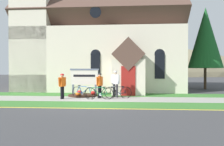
{
  "coord_description": "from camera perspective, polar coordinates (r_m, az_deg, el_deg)",
  "views": [
    {
      "loc": [
        1.9,
        -11.6,
        1.78
      ],
      "look_at": [
        0.84,
        3.06,
        1.61
      ],
      "focal_mm": 33.87,
      "sensor_mm": 36.0,
      "label": 1
    }
  ],
  "objects": [
    {
      "name": "ground",
      "position": [
        15.82,
        -2.8,
        -5.79
      ],
      "size": [
        140.0,
        140.0,
        0.0
      ],
      "primitive_type": "plane",
      "color": "#3D3D3F"
    },
    {
      "name": "sidewalk_slab",
      "position": [
        13.43,
        -6.66,
        -6.93
      ],
      "size": [
        32.0,
        2.33,
        0.01
      ],
      "primitive_type": "cube",
      "color": "#99968E",
      "rests_on": "ground"
    },
    {
      "name": "grass_verge",
      "position": [
        11.35,
        -8.72,
        -8.35
      ],
      "size": [
        32.0,
        1.98,
        0.01
      ],
      "primitive_type": "cube",
      "color": "#38722D",
      "rests_on": "ground"
    },
    {
      "name": "church_lawn",
      "position": [
        15.68,
        -5.08,
        -5.84
      ],
      "size": [
        24.0,
        2.28,
        0.01
      ],
      "primitive_type": "cube",
      "color": "#38722D",
      "rests_on": "ground"
    },
    {
      "name": "curb_paint_stripe",
      "position": [
        10.25,
        -10.16,
        -9.33
      ],
      "size": [
        28.0,
        0.16,
        0.01
      ],
      "primitive_type": "cube",
      "color": "yellow",
      "rests_on": "ground"
    },
    {
      "name": "church_building",
      "position": [
        22.07,
        -3.39,
        8.86
      ],
      "size": [
        14.77,
        12.73,
        12.85
      ],
      "color": "beige",
      "rests_on": "ground"
    },
    {
      "name": "church_sign",
      "position": [
        15.37,
        -7.47,
        -1.22
      ],
      "size": [
        2.12,
        0.22,
        1.92
      ],
      "color": "slate",
      "rests_on": "ground"
    },
    {
      "name": "flower_bed",
      "position": [
        14.93,
        -7.86,
        -5.87
      ],
      "size": [
        2.03,
        2.03,
        0.34
      ],
      "color": "#382319",
      "rests_on": "ground"
    },
    {
      "name": "bicycle_orange",
      "position": [
        13.95,
        -7.74,
        -5.1
      ],
      "size": [
        1.66,
        0.7,
        0.84
      ],
      "color": "black",
      "rests_on": "ground"
    },
    {
      "name": "bicycle_yellow",
      "position": [
        13.55,
        1.65,
        -5.24
      ],
      "size": [
        1.74,
        0.27,
        0.81
      ],
      "color": "black",
      "rests_on": "ground"
    },
    {
      "name": "bicycle_black",
      "position": [
        13.08,
        -3.54,
        -5.46
      ],
      "size": [
        1.8,
        0.09,
        0.8
      ],
      "color": "black",
      "rests_on": "ground"
    },
    {
      "name": "cyclist_in_green_jersey",
      "position": [
        13.67,
        -3.35,
        -2.86
      ],
      "size": [
        0.36,
        0.63,
        1.62
      ],
      "color": "black",
      "rests_on": "ground"
    },
    {
      "name": "cyclist_in_white_jersey",
      "position": [
        13.53,
        -13.28,
        -3.0
      ],
      "size": [
        0.32,
        0.63,
        1.59
      ],
      "color": "black",
      "rests_on": "ground"
    },
    {
      "name": "cyclist_in_blue_jersey",
      "position": [
        14.09,
        0.94,
        -2.3
      ],
      "size": [
        0.56,
        0.6,
        1.77
      ],
      "color": "#2D2D33",
      "rests_on": "ground"
    },
    {
      "name": "roadside_conifer",
      "position": [
        22.33,
        23.89,
        8.7
      ],
      "size": [
        3.2,
        3.2,
        7.84
      ],
      "color": "#3D2D1E",
      "rests_on": "ground"
    },
    {
      "name": "yard_deciduous_tree",
      "position": [
        21.0,
        -19.5,
        5.98
      ],
      "size": [
        3.69,
        3.69,
        5.46
      ],
      "color": "#4C3823",
      "rests_on": "ground"
    },
    {
      "name": "distant_hill",
      "position": [
        74.78,
        3.83,
        -0.69
      ],
      "size": [
        83.38,
        39.56,
        20.63
      ],
      "primitive_type": "ellipsoid",
      "color": "#847A5B",
      "rests_on": "ground"
    }
  ]
}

